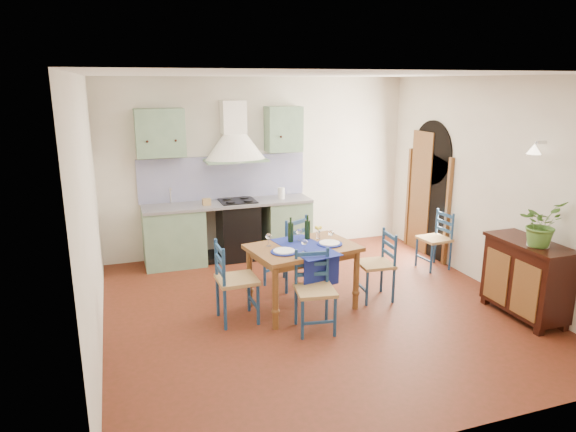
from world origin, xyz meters
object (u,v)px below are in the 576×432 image
Objects in this scene: sideboard at (526,276)px; potted_plant at (541,224)px; chair_near at (315,290)px; dining_table at (303,253)px.

potted_plant is at bearing -105.71° from sideboard.
sideboard is at bearing 74.29° from potted_plant.
chair_near is 0.87× the size of sideboard.
chair_near is at bearing -97.92° from dining_table.
chair_near is (-0.08, -0.58, -0.24)m from dining_table.
chair_near is at bearing 164.98° from potted_plant.
chair_near is 1.75× the size of potted_plant.
sideboard is (2.48, -0.50, 0.04)m from chair_near.
potted_plant is at bearing -15.02° from chair_near.
chair_near is 2.63m from potted_plant.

